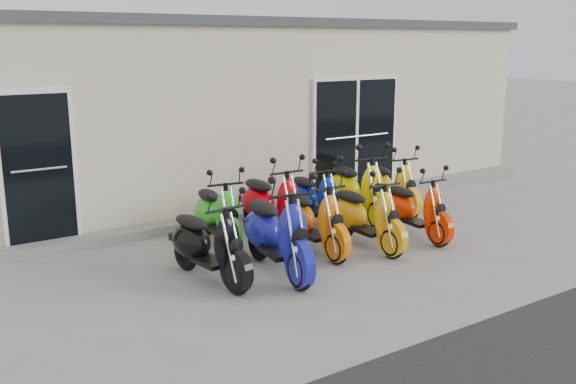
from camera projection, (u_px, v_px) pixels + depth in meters
name	position (u px, v px, depth m)	size (l,w,h in m)	color
ground	(311.00, 250.00, 9.31)	(80.00, 80.00, 0.00)	gray
building	(163.00, 109.00, 13.14)	(14.00, 6.00, 3.20)	beige
roof_cap	(159.00, 25.00, 12.76)	(14.20, 6.20, 0.16)	#3F3F42
front_step	(242.00, 215.00, 10.92)	(14.00, 0.40, 0.15)	gray
door_left	(38.00, 165.00, 9.04)	(1.07, 0.08, 2.22)	black
door_right	(355.00, 133.00, 12.18)	(2.02, 0.08, 2.22)	black
scooter_front_black	(208.00, 233.00, 7.96)	(0.62, 1.71, 1.26)	black
scooter_front_blue	(276.00, 221.00, 8.21)	(0.70, 1.92, 1.42)	#171B97
scooter_front_orange_a	(312.00, 210.00, 9.06)	(0.62, 1.71, 1.26)	orange
scooter_front_orange_b	(366.00, 206.00, 9.28)	(0.62, 1.69, 1.25)	orange
scooter_front_red	(415.00, 200.00, 9.77)	(0.58, 1.60, 1.18)	red
scooter_back_green	(217.00, 205.00, 9.39)	(0.61, 1.68, 1.24)	green
scooter_back_red	(272.00, 194.00, 9.82)	(0.66, 1.81, 1.34)	#C3000B
scooter_back_blue	(315.00, 190.00, 10.38)	(0.60, 1.65, 1.22)	#051D97
scooter_back_yellow	(357.00, 180.00, 10.69)	(0.68, 1.88, 1.39)	#EBD300
scooter_back_extra	(391.00, 178.00, 11.25)	(0.61, 1.68, 1.24)	yellow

